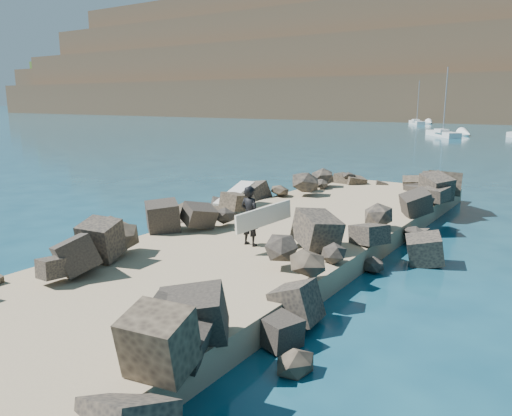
# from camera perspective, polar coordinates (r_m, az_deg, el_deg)

# --- Properties ---
(ground) EXTENTS (800.00, 800.00, 0.00)m
(ground) POSITION_cam_1_polar(r_m,az_deg,el_deg) (15.15, 2.12, -4.89)
(ground) COLOR #0F384C
(ground) RESTS_ON ground
(jetty) EXTENTS (6.00, 26.00, 0.60)m
(jetty) POSITION_cam_1_polar(r_m,az_deg,el_deg) (13.48, -2.39, -5.74)
(jetty) COLOR #8C7759
(jetty) RESTS_ON ground
(riprap_left) EXTENTS (2.60, 22.00, 1.00)m
(riprap_left) POSITION_cam_1_polar(r_m,az_deg,el_deg) (15.60, -9.92, -2.65)
(riprap_left) COLOR black
(riprap_left) RESTS_ON ground
(riprap_right) EXTENTS (2.60, 22.00, 1.00)m
(riprap_right) POSITION_cam_1_polar(r_m,az_deg,el_deg) (12.45, 9.90, -6.49)
(riprap_right) COLOR black
(riprap_right) RESTS_ON ground
(surfboard_resting) EXTENTS (0.93, 2.35, 0.08)m
(surfboard_resting) POSITION_cam_1_polar(r_m,az_deg,el_deg) (18.18, -2.45, 1.38)
(surfboard_resting) COLOR beige
(surfboard_resting) RESTS_ON riprap_left
(surfer_with_board) EXTENTS (1.01, 1.99, 1.63)m
(surfer_with_board) POSITION_cam_1_polar(r_m,az_deg,el_deg) (13.35, -0.46, -0.91)
(surfer_with_board) COLOR black
(surfer_with_board) RESTS_ON jetty
(sailboat_e) EXTENTS (4.65, 6.63, 8.20)m
(sailboat_e) POSITION_cam_1_polar(r_m,az_deg,el_deg) (100.55, 17.88, 9.29)
(sailboat_e) COLOR silver
(sailboat_e) RESTS_ON ground
(sailboat_a) EXTENTS (5.56, 6.62, 8.58)m
(sailboat_a) POSITION_cam_1_polar(r_m,az_deg,el_deg) (67.32, 20.55, 7.95)
(sailboat_a) COLOR silver
(sailboat_a) RESTS_ON ground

